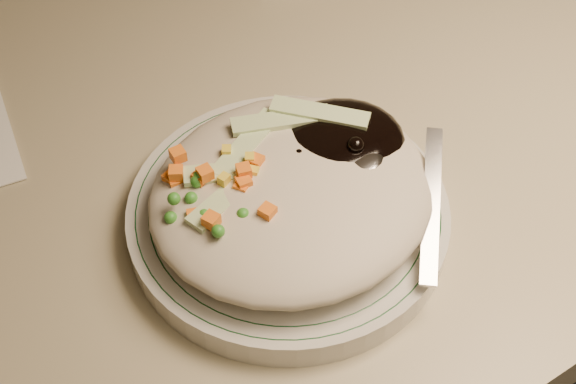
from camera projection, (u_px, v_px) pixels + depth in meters
desk at (294, 193)px, 0.84m from camera, size 1.40×0.70×0.74m
plate at (288, 216)px, 0.55m from camera, size 0.22×0.22×0.02m
plate_rim at (288, 207)px, 0.54m from camera, size 0.21×0.21×0.00m
meal at (294, 185)px, 0.53m from camera, size 0.21×0.19×0.05m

